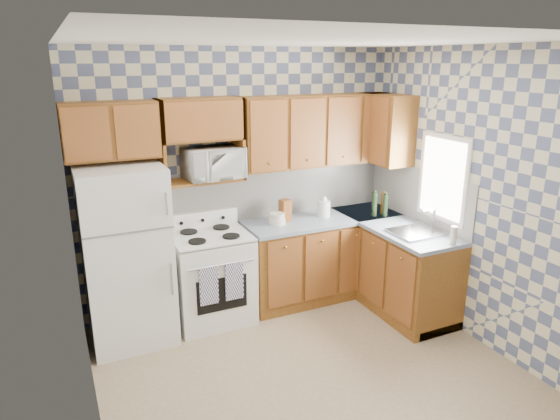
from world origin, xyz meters
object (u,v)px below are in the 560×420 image
(refrigerator, at_px, (127,256))
(electric_kettle, at_px, (324,209))
(stove_body, at_px, (212,278))
(microwave, at_px, (213,163))

(refrigerator, bearing_deg, electric_kettle, 1.73)
(stove_body, relative_size, electric_kettle, 5.07)
(stove_body, height_order, microwave, microwave)
(refrigerator, distance_m, microwave, 1.20)
(stove_body, xyz_separation_m, electric_kettle, (1.31, 0.04, 0.56))
(microwave, xyz_separation_m, electric_kettle, (1.21, -0.09, -0.59))
(microwave, bearing_deg, stove_body, -137.66)
(refrigerator, height_order, stove_body, refrigerator)
(electric_kettle, bearing_deg, refrigerator, -178.27)
(microwave, bearing_deg, electric_kettle, -11.94)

